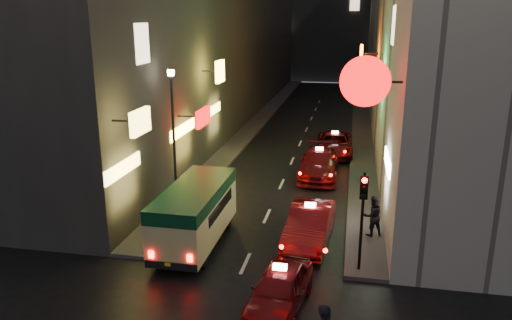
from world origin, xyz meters
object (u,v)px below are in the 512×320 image
Objects in this scene: taxi_near at (280,286)px; traffic_light at (363,201)px; lamp_post at (174,131)px; minibus at (195,208)px.

traffic_light reaches higher than taxi_near.
taxi_near is 0.79× the size of lamp_post.
lamp_post reaches higher than taxi_near.
taxi_near is at bearing -50.53° from lamp_post.
traffic_light is (6.22, -1.22, 1.20)m from minibus.
minibus is 1.57× the size of traffic_light.
minibus is at bearing 168.95° from traffic_light.
taxi_near is 1.41× the size of traffic_light.
taxi_near is 3.98m from traffic_light.
traffic_light is at bearing -28.91° from lamp_post.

